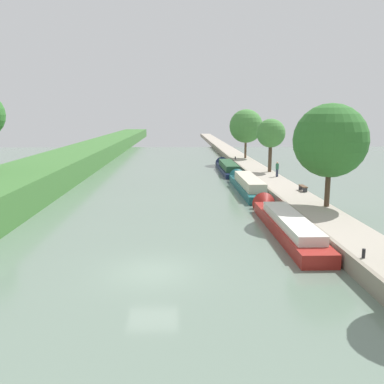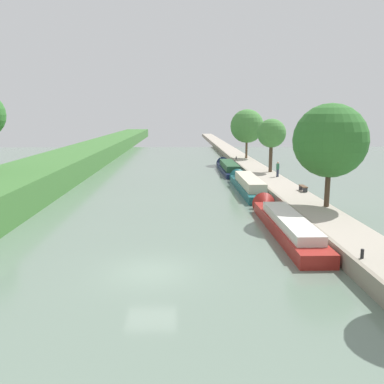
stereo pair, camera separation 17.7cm
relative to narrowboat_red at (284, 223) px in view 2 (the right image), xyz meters
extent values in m
plane|color=slate|center=(-8.34, -7.04, -0.56)|extent=(160.00, 160.00, 0.00)
cube|color=#A89E8E|center=(2.96, -7.04, -0.10)|extent=(3.12, 260.00, 0.91)
cube|color=gray|center=(1.27, -7.04, -0.08)|extent=(0.25, 260.00, 0.96)
cube|color=maroon|center=(0.00, -0.75, -0.17)|extent=(1.97, 12.77, 0.77)
cube|color=silver|center=(0.00, -1.39, 0.50)|extent=(1.62, 8.94, 0.56)
cone|color=maroon|center=(0.00, 6.23, -0.17)|extent=(1.88, 1.18, 1.88)
cube|color=#195B60|center=(-0.03, 14.34, -0.20)|extent=(1.99, 13.07, 0.71)
cube|color=beige|center=(-0.03, 13.68, 0.58)|extent=(1.64, 9.15, 0.86)
cone|color=#195B60|center=(-0.03, 21.47, -0.20)|extent=(1.89, 1.20, 1.89)
cube|color=#141E42|center=(-0.31, 28.76, -0.27)|extent=(2.03, 13.10, 0.58)
cube|color=#234C2D|center=(-0.31, 28.10, 0.42)|extent=(1.67, 9.17, 0.80)
cone|color=#141E42|center=(-0.31, 35.92, -0.27)|extent=(1.93, 1.22, 1.93)
cylinder|color=#4C3828|center=(3.94, 3.28, 2.04)|extent=(0.38, 0.38, 3.39)
sphere|color=#33702D|center=(3.94, 3.28, 5.20)|extent=(5.32, 5.32, 5.32)
cylinder|color=#4C3828|center=(3.87, 22.23, 2.17)|extent=(0.42, 0.42, 3.63)
sphere|color=#47843D|center=(3.87, 22.23, 4.91)|extent=(3.35, 3.35, 3.35)
cylinder|color=brown|center=(3.53, 38.05, 2.12)|extent=(0.34, 0.34, 3.54)
sphere|color=#47843D|center=(3.53, 38.05, 5.31)|extent=(5.15, 5.15, 5.15)
cylinder|color=#282D42|center=(3.79, 18.20, 0.76)|extent=(0.26, 0.26, 0.82)
cylinder|color=#286647|center=(3.79, 18.20, 1.48)|extent=(0.34, 0.34, 0.62)
sphere|color=tan|center=(3.79, 18.20, 1.90)|extent=(0.22, 0.22, 0.22)
cylinder|color=black|center=(1.70, -7.91, 0.57)|extent=(0.16, 0.16, 0.45)
cylinder|color=black|center=(1.70, 36.17, 0.57)|extent=(0.16, 0.16, 0.45)
cube|color=#333338|center=(4.06, 8.96, 0.55)|extent=(0.40, 0.08, 0.41)
cube|color=#333338|center=(4.06, 10.16, 0.55)|extent=(0.40, 0.08, 0.41)
cube|color=brown|center=(4.06, 9.56, 0.79)|extent=(0.44, 1.50, 0.06)
camera|label=1|loc=(-7.07, -26.32, 7.02)|focal=38.79mm
camera|label=2|loc=(-6.89, -26.32, 7.02)|focal=38.79mm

